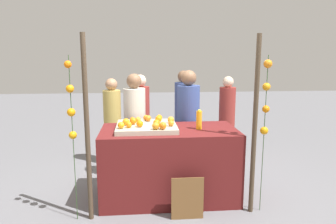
{
  "coord_description": "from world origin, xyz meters",
  "views": [
    {
      "loc": [
        -0.36,
        -3.92,
        1.9
      ],
      "look_at": [
        0.0,
        0.15,
        1.15
      ],
      "focal_mm": 33.16,
      "sensor_mm": 36.0,
      "label": 1
    }
  ],
  "objects": [
    {
      "name": "orange_0",
      "position": [
        -0.61,
        -0.16,
        1.05
      ],
      "size": [
        0.08,
        0.08,
        0.08
      ],
      "primitive_type": "sphere",
      "color": "orange",
      "rests_on": "orange_tray"
    },
    {
      "name": "stall_counter",
      "position": [
        0.0,
        0.0,
        0.47
      ],
      "size": [
        1.77,
        0.88,
        0.95
      ],
      "primitive_type": "cube",
      "color": "#5B1919",
      "rests_on": "ground_plane"
    },
    {
      "name": "vendor_right",
      "position": [
        0.35,
        0.64,
        0.78
      ],
      "size": [
        0.34,
        0.34,
        1.68
      ],
      "color": "#384C8C",
      "rests_on": "ground_plane"
    },
    {
      "name": "orange_8",
      "position": [
        -0.48,
        0.16,
        1.04
      ],
      "size": [
        0.08,
        0.08,
        0.08
      ],
      "primitive_type": "sphere",
      "color": "orange",
      "rests_on": "orange_tray"
    },
    {
      "name": "crowd_person_3",
      "position": [
        -0.86,
        1.42,
        0.7
      ],
      "size": [
        0.3,
        0.3,
        1.51
      ],
      "color": "tan",
      "rests_on": "ground_plane"
    },
    {
      "name": "orange_10",
      "position": [
        0.02,
        -0.09,
        1.04
      ],
      "size": [
        0.07,
        0.07,
        0.07
      ],
      "primitive_type": "sphere",
      "color": "orange",
      "rests_on": "orange_tray"
    },
    {
      "name": "crowd_person_1",
      "position": [
        -0.36,
        1.5,
        0.73
      ],
      "size": [
        0.31,
        0.31,
        1.57
      ],
      "color": "maroon",
      "rests_on": "ground_plane"
    },
    {
      "name": "orange_15",
      "position": [
        -0.46,
        0.06,
        1.05
      ],
      "size": [
        0.09,
        0.09,
        0.09
      ],
      "primitive_type": "sphere",
      "color": "orange",
      "rests_on": "orange_tray"
    },
    {
      "name": "ground_plane",
      "position": [
        0.0,
        0.0,
        0.0
      ],
      "size": [
        24.0,
        24.0,
        0.0
      ],
      "primitive_type": "plane",
      "color": "slate"
    },
    {
      "name": "orange_9",
      "position": [
        -0.4,
        0.18,
        1.04
      ],
      "size": [
        0.07,
        0.07,
        0.07
      ],
      "primitive_type": "sphere",
      "color": "orange",
      "rests_on": "orange_tray"
    },
    {
      "name": "orange_13",
      "position": [
        -0.17,
        -0.07,
        1.05
      ],
      "size": [
        0.09,
        0.09,
        0.09
      ],
      "primitive_type": "sphere",
      "color": "orange",
      "rests_on": "orange_tray"
    },
    {
      "name": "orange_3",
      "position": [
        0.03,
        0.1,
        1.05
      ],
      "size": [
        0.09,
        0.09,
        0.09
      ],
      "primitive_type": "sphere",
      "color": "orange",
      "rests_on": "orange_tray"
    },
    {
      "name": "orange_2",
      "position": [
        -0.38,
        -0.1,
        1.05
      ],
      "size": [
        0.08,
        0.08,
        0.08
      ],
      "primitive_type": "sphere",
      "color": "orange",
      "rests_on": "orange_tray"
    },
    {
      "name": "orange_4",
      "position": [
        -0.29,
        0.32,
        1.04
      ],
      "size": [
        0.07,
        0.07,
        0.07
      ],
      "primitive_type": "sphere",
      "color": "orange",
      "rests_on": "orange_tray"
    },
    {
      "name": "canopy_post_right",
      "position": [
        0.97,
        -0.48,
        1.07
      ],
      "size": [
        0.06,
        0.06,
        2.14
      ],
      "primitive_type": "cylinder",
      "color": "#473828",
      "rests_on": "ground_plane"
    },
    {
      "name": "vendor_left",
      "position": [
        -0.46,
        0.68,
        0.76
      ],
      "size": [
        0.33,
        0.33,
        1.63
      ],
      "color": "beige",
      "rests_on": "ground_plane"
    },
    {
      "name": "orange_11",
      "position": [
        -0.56,
        0.01,
        1.05
      ],
      "size": [
        0.09,
        0.09,
        0.09
      ],
      "primitive_type": "sphere",
      "color": "orange",
      "rests_on": "orange_tray"
    },
    {
      "name": "orange_6",
      "position": [
        -0.11,
        0.29,
        1.04
      ],
      "size": [
        0.08,
        0.08,
        0.08
      ],
      "primitive_type": "sphere",
      "color": "orange",
      "rests_on": "orange_tray"
    },
    {
      "name": "orange_7",
      "position": [
        -0.13,
        0.17,
        1.05
      ],
      "size": [
        0.09,
        0.09,
        0.09
      ],
      "primitive_type": "sphere",
      "color": "orange",
      "rests_on": "orange_tray"
    },
    {
      "name": "crowd_person_2",
      "position": [
        0.43,
        1.73,
        0.75
      ],
      "size": [
        0.33,
        0.33,
        1.62
      ],
      "color": "#384C8C",
      "rests_on": "ground_plane"
    },
    {
      "name": "garland_strand_left",
      "position": [
        -1.13,
        -0.48,
        1.36
      ],
      "size": [
        0.09,
        0.11,
        1.9
      ],
      "color": "#2D4C23",
      "rests_on": "ground_plane"
    },
    {
      "name": "orange_14",
      "position": [
        -0.51,
        -0.13,
        1.04
      ],
      "size": [
        0.08,
        0.08,
        0.08
      ],
      "primitive_type": "sphere",
      "color": "orange",
      "rests_on": "orange_tray"
    },
    {
      "name": "orange_12",
      "position": [
        -0.19,
        -0.25,
        1.05
      ],
      "size": [
        0.09,
        0.09,
        0.09
      ],
      "primitive_type": "sphere",
      "color": "orange",
      "rests_on": "orange_tray"
    },
    {
      "name": "crowd_person_0",
      "position": [
        1.26,
        1.72,
        0.7
      ],
      "size": [
        0.3,
        0.3,
        1.51
      ],
      "color": "maroon",
      "rests_on": "ground_plane"
    },
    {
      "name": "canopy_post_left",
      "position": [
        -0.97,
        -0.48,
        1.07
      ],
      "size": [
        0.06,
        0.06,
        2.14
      ],
      "primitive_type": "cylinder",
      "color": "#473828",
      "rests_on": "ground_plane"
    },
    {
      "name": "chalkboard_sign",
      "position": [
        0.16,
        -0.59,
        0.25
      ],
      "size": [
        0.38,
        0.03,
        0.52
      ],
      "color": "brown",
      "rests_on": "ground_plane"
    },
    {
      "name": "garland_strand_right",
      "position": [
        1.09,
        -0.47,
        1.41
      ],
      "size": [
        0.1,
        0.11,
        1.9
      ],
      "color": "#2D4C23",
      "rests_on": "ground_plane"
    },
    {
      "name": "orange_tray",
      "position": [
        -0.29,
        0.04,
        0.98
      ],
      "size": [
        0.78,
        0.71,
        0.06
      ],
      "primitive_type": "cube",
      "color": "#B2AD99",
      "rests_on": "stall_counter"
    },
    {
      "name": "juice_bottle",
      "position": [
        0.39,
        -0.03,
        1.07
      ],
      "size": [
        0.07,
        0.07,
        0.26
      ],
      "color": "#F6A11B",
      "rests_on": "stall_counter"
    },
    {
      "name": "orange_5",
      "position": [
        -0.26,
        0.24,
        1.05
      ],
      "size": [
        0.08,
        0.08,
        0.08
      ],
      "primitive_type": "sphere",
      "color": "orange",
      "rests_on": "orange_tray"
    },
    {
      "name": "orange_1",
      "position": [
        -0.1,
        -0.25,
        1.05
      ],
      "size": [
        0.09,
        0.09,
        0.09
      ],
      "primitive_type": "sphere",
      "color": "orange",
      "rests_on": "orange_tray"
    }
  ]
}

